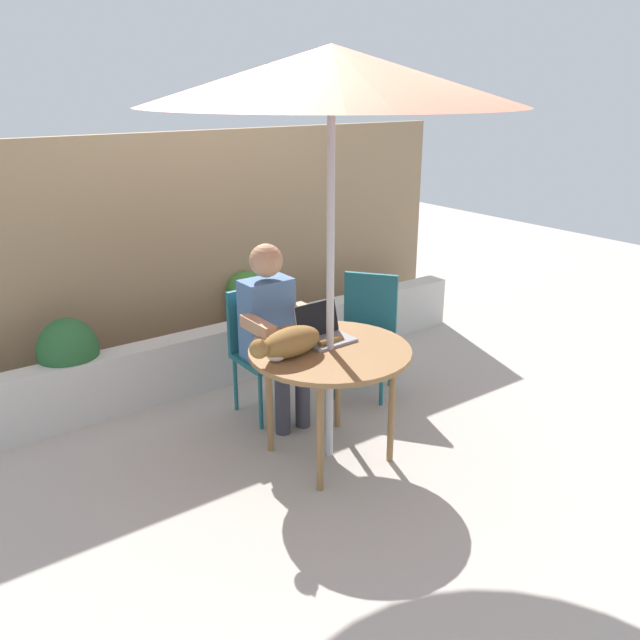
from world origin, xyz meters
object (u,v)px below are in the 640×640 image
object	(u,v)px
person_seated	(273,324)
potted_plant_near_fence	(246,307)
chair_occupied	(261,341)
laptop	(322,329)
potted_plant_by_chair	(70,365)
cat	(288,343)
chair_empty	(367,325)
patio_table	(330,359)
patio_umbrella	(331,76)

from	to	relation	value
person_seated	potted_plant_near_fence	distance (m)	1.34
chair_occupied	laptop	distance (m)	0.70
potted_plant_by_chair	cat	bearing A→B (deg)	-59.37
laptop	potted_plant_near_fence	world-z (taller)	laptop
person_seated	laptop	bearing A→B (deg)	-83.69
cat	potted_plant_near_fence	bearing A→B (deg)	67.36
chair_empty	person_seated	size ratio (longest dim) A/B	0.72
patio_table	laptop	distance (m)	0.20
person_seated	laptop	world-z (taller)	person_seated
chair_empty	potted_plant_near_fence	world-z (taller)	chair_empty
patio_table	laptop	world-z (taller)	laptop
patio_umbrella	chair_empty	bearing A→B (deg)	37.33
patio_umbrella	potted_plant_near_fence	world-z (taller)	patio_umbrella
laptop	cat	size ratio (longest dim) A/B	0.47
patio_table	chair_occupied	world-z (taller)	chair_occupied
patio_table	patio_umbrella	xyz separation A→B (m)	(0.00, 0.00, 1.57)
potted_plant_near_fence	potted_plant_by_chair	bearing A→B (deg)	-166.91
patio_umbrella	potted_plant_near_fence	bearing A→B (deg)	75.29
chair_empty	potted_plant_near_fence	size ratio (longest dim) A/B	1.27
chair_empty	cat	bearing A→B (deg)	-151.89
chair_occupied	cat	world-z (taller)	cat
patio_umbrella	cat	bearing A→B (deg)	171.18
patio_table	chair_empty	bearing A→B (deg)	37.33
chair_occupied	potted_plant_near_fence	world-z (taller)	chair_occupied
cat	potted_plant_by_chair	xyz separation A→B (m)	(-0.85, 1.43, -0.43)
chair_occupied	person_seated	distance (m)	0.23
person_seated	potted_plant_by_chair	bearing A→B (deg)	143.10
patio_table	chair_occupied	distance (m)	0.81
person_seated	potted_plant_near_fence	size ratio (longest dim) A/B	1.76
patio_table	cat	world-z (taller)	cat
patio_umbrella	chair_occupied	xyz separation A→B (m)	(0.00, 0.79, -1.71)
chair_occupied	person_seated	world-z (taller)	person_seated
patio_table	cat	bearing A→B (deg)	171.18
patio_umbrella	laptop	world-z (taller)	patio_umbrella
patio_table	laptop	bearing A→B (deg)	70.57
cat	chair_empty	bearing A→B (deg)	28.11
chair_occupied	chair_empty	distance (m)	0.83
potted_plant_near_fence	potted_plant_by_chair	distance (m)	1.64
laptop	chair_occupied	bearing A→B (deg)	94.77
patio_umbrella	potted_plant_by_chair	world-z (taller)	patio_umbrella
laptop	potted_plant_by_chair	size ratio (longest dim) A/B	0.43
patio_umbrella	laptop	size ratio (longest dim) A/B	7.72
patio_umbrella	chair_occupied	distance (m)	1.89
potted_plant_by_chair	person_seated	bearing A→B (deg)	-36.90
person_seated	potted_plant_by_chair	xyz separation A→B (m)	(-1.12, 0.84, -0.31)
patio_table	potted_plant_by_chair	size ratio (longest dim) A/B	1.36
person_seated	potted_plant_near_fence	xyz separation A→B (m)	(0.48, 1.21, -0.30)
chair_empty	potted_plant_by_chair	size ratio (longest dim) A/B	1.23
patio_umbrella	laptop	xyz separation A→B (m)	(0.05, 0.15, -1.44)
laptop	cat	xyz separation A→B (m)	(-0.32, -0.11, 0.02)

